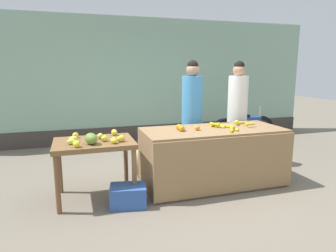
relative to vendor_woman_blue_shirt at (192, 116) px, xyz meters
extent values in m
plane|color=#756B5B|center=(-0.29, -0.69, -0.92)|extent=(24.00, 24.00, 0.00)
cube|color=#8CB299|center=(-0.29, 2.40, 0.49)|extent=(8.56, 0.20, 2.82)
cube|color=#3F3833|center=(-0.29, 2.29, -0.74)|extent=(8.56, 0.04, 0.36)
cube|color=olive|center=(0.06, -0.69, -0.50)|extent=(2.05, 0.87, 0.83)
cube|color=#98764C|center=(0.06, -1.14, -0.50)|extent=(2.05, 0.03, 0.77)
cube|color=brown|center=(-1.63, -0.69, -0.17)|extent=(1.01, 0.74, 0.06)
cylinder|color=brown|center=(-2.08, -1.01, -0.56)|extent=(0.06, 0.06, 0.71)
cylinder|color=brown|center=(-1.17, -1.01, -0.56)|extent=(0.06, 0.06, 0.71)
cylinder|color=brown|center=(-2.08, -0.37, -0.56)|extent=(0.06, 0.06, 0.71)
cylinder|color=brown|center=(-1.17, -0.37, -0.56)|extent=(0.06, 0.06, 0.71)
cylinder|color=gold|center=(0.24, -0.60, -0.07)|extent=(0.08, 0.13, 0.04)
cylinder|color=gold|center=(0.63, -0.47, -0.07)|extent=(0.13, 0.06, 0.04)
cylinder|color=gold|center=(0.18, -0.65, -0.07)|extent=(0.11, 0.13, 0.04)
cylinder|color=gold|center=(0.28, -0.89, -0.07)|extent=(0.07, 0.15, 0.04)
cylinder|color=gold|center=(0.66, -0.60, -0.07)|extent=(0.13, 0.12, 0.04)
cylinder|color=gold|center=(0.13, -0.53, -0.07)|extent=(0.13, 0.08, 0.04)
cylinder|color=yellow|center=(0.26, -0.63, -0.07)|extent=(0.14, 0.14, 0.04)
cylinder|color=gold|center=(0.60, -0.39, -0.07)|extent=(0.13, 0.12, 0.04)
cylinder|color=gold|center=(0.22, -0.46, -0.07)|extent=(0.15, 0.12, 0.04)
cylinder|color=yellow|center=(0.19, -0.98, -0.07)|extent=(0.11, 0.13, 0.04)
cylinder|color=gold|center=(0.12, -0.59, -0.04)|extent=(0.10, 0.16, 0.04)
cylinder|color=gold|center=(0.63, -0.75, -0.04)|extent=(0.14, 0.04, 0.04)
cylinder|color=yellow|center=(0.51, -0.55, -0.04)|extent=(0.08, 0.14, 0.04)
cylinder|color=yellow|center=(0.27, -0.84, -0.04)|extent=(0.06, 0.14, 0.04)
sphere|color=orange|center=(-0.21, -0.72, -0.05)|extent=(0.07, 0.07, 0.07)
sphere|color=orange|center=(-0.44, -0.60, -0.05)|extent=(0.08, 0.08, 0.08)
sphere|color=orange|center=(-0.45, -0.72, -0.05)|extent=(0.08, 0.08, 0.08)
sphere|color=orange|center=(-0.43, -0.70, -0.05)|extent=(0.08, 0.08, 0.08)
sphere|color=orange|center=(-0.42, -0.65, -0.05)|extent=(0.08, 0.08, 0.08)
ellipsoid|color=#D4DE4B|center=(-1.90, -0.80, -0.11)|extent=(0.11, 0.07, 0.07)
ellipsoid|color=yellow|center=(-1.85, -0.44, -0.11)|extent=(0.12, 0.12, 0.07)
ellipsoid|color=gold|center=(-1.54, -0.59, -0.11)|extent=(0.10, 0.12, 0.08)
ellipsoid|color=yellow|center=(-1.40, -0.90, -0.11)|extent=(0.10, 0.13, 0.08)
ellipsoid|color=yellow|center=(-1.50, -0.76, -0.10)|extent=(0.12, 0.12, 0.08)
ellipsoid|color=#DED94B|center=(-1.88, -0.67, -0.10)|extent=(0.12, 0.09, 0.08)
ellipsoid|color=yellow|center=(-1.33, -0.43, -0.10)|extent=(0.11, 0.13, 0.08)
ellipsoid|color=yellow|center=(-1.84, -0.95, -0.10)|extent=(0.11, 0.13, 0.08)
ellipsoid|color=yellow|center=(-1.30, -0.84, -0.10)|extent=(0.14, 0.12, 0.08)
ellipsoid|color=olive|center=(-1.67, -0.85, -0.07)|extent=(0.19, 0.25, 0.14)
cylinder|color=#33333D|center=(0.00, 0.00, -0.57)|extent=(0.29, 0.29, 0.71)
cylinder|color=#3F8CCC|center=(0.00, 0.00, 0.22)|extent=(0.34, 0.34, 0.86)
sphere|color=tan|center=(0.00, 0.00, 0.74)|extent=(0.21, 0.21, 0.21)
sphere|color=black|center=(0.00, 0.00, 0.81)|extent=(0.18, 0.18, 0.18)
cylinder|color=#33333D|center=(0.87, 0.04, -0.57)|extent=(0.29, 0.29, 0.70)
cylinder|color=white|center=(0.87, 0.04, 0.22)|extent=(0.34, 0.34, 0.86)
sphere|color=tan|center=(0.87, 0.04, 0.74)|extent=(0.21, 0.21, 0.21)
sphere|color=black|center=(0.87, 0.04, 0.81)|extent=(0.18, 0.18, 0.18)
torus|color=black|center=(2.13, 1.11, -0.59)|extent=(0.65, 0.09, 0.65)
torus|color=black|center=(1.18, 1.11, -0.59)|extent=(0.65, 0.09, 0.65)
cube|color=navy|center=(1.66, 1.11, -0.41)|extent=(0.80, 0.18, 0.28)
cube|color=black|center=(1.56, 1.11, -0.25)|extent=(0.44, 0.16, 0.08)
cylinder|color=gray|center=(2.08, 1.11, -0.24)|extent=(0.04, 0.04, 0.40)
cube|color=#3359A5|center=(-1.27, -1.05, -0.79)|extent=(0.49, 0.39, 0.26)
ellipsoid|color=tan|center=(-0.87, -0.07, -0.69)|extent=(0.45, 0.47, 0.46)
camera|label=1|loc=(-1.84, -4.51, 0.76)|focal=31.88mm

